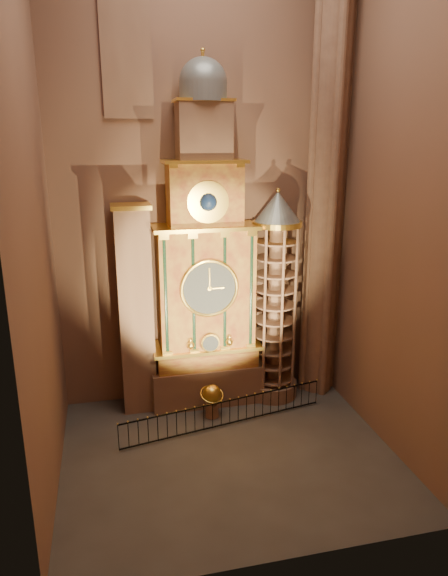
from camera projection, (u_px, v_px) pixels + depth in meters
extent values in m
plane|color=#383330|center=(229.00, 454.00, 22.06)|extent=(14.00, 14.00, 0.00)
plane|color=#8B5E4A|center=(200.00, 183.00, 24.57)|extent=(22.00, 0.00, 22.00)
plane|color=#8B5E4A|center=(30.00, 201.00, 17.44)|extent=(0.00, 22.00, 22.00)
plane|color=#8B5E4A|center=(400.00, 192.00, 20.48)|extent=(0.00, 22.00, 22.00)
cube|color=#8C634C|center=(206.00, 381.00, 26.45)|extent=(5.60, 2.20, 2.00)
cube|color=maroon|center=(206.00, 355.00, 26.03)|extent=(5.00, 2.00, 1.00)
cube|color=#FFCB4B|center=(206.00, 345.00, 25.83)|extent=(5.40, 2.30, 0.18)
cube|color=maroon|center=(205.00, 289.00, 25.04)|extent=(4.60, 2.00, 6.00)
cylinder|color=black|center=(165.00, 296.00, 23.79)|extent=(0.32, 0.32, 5.60)
cylinder|color=black|center=(193.00, 295.00, 24.08)|extent=(0.32, 0.32, 5.60)
cylinder|color=black|center=(224.00, 292.00, 24.40)|extent=(0.32, 0.32, 5.60)
cylinder|color=black|center=(250.00, 291.00, 24.68)|extent=(0.32, 0.32, 5.60)
cube|color=#FFCB4B|center=(205.00, 227.00, 24.14)|extent=(5.00, 2.25, 0.18)
cylinder|color=#2D3033|center=(209.00, 288.00, 24.01)|extent=(2.60, 0.12, 2.60)
torus|color=#FFCB4B|center=(210.00, 289.00, 23.97)|extent=(2.80, 0.16, 2.80)
cylinder|color=#FFCB4B|center=(210.00, 343.00, 24.63)|extent=(0.90, 0.10, 0.90)
sphere|color=#FFCB4B|center=(191.00, 345.00, 24.49)|extent=(0.36, 0.36, 0.36)
sphere|color=#FFCB4B|center=(229.00, 342.00, 24.90)|extent=(0.36, 0.36, 0.36)
cube|color=maroon|center=(204.00, 196.00, 23.77)|extent=(3.40, 1.80, 3.00)
sphere|color=#0B1A3A|center=(208.00, 202.00, 22.98)|extent=(0.80, 0.80, 0.80)
cube|color=#FFCB4B|center=(204.00, 161.00, 23.29)|extent=(3.80, 2.00, 0.15)
cube|color=#8C634C|center=(204.00, 133.00, 22.99)|extent=(2.40, 1.60, 2.60)
sphere|color=slate|center=(203.00, 82.00, 22.39)|extent=(2.10, 2.10, 2.10)
cylinder|color=#FFCB4B|center=(203.00, 60.00, 22.14)|extent=(0.14, 0.14, 0.80)
cube|color=#8C634C|center=(136.00, 313.00, 24.58)|extent=(1.60, 1.40, 10.00)
cube|color=#FFCB4B|center=(139.00, 355.00, 24.76)|extent=(1.35, 0.10, 2.10)
cube|color=#491E13|center=(139.00, 355.00, 24.70)|extent=(1.05, 0.04, 1.75)
cube|color=#FFCB4B|center=(136.00, 304.00, 24.02)|extent=(1.35, 0.10, 2.10)
cube|color=#491E13|center=(136.00, 304.00, 23.97)|extent=(1.05, 0.04, 1.75)
cube|color=#FFCB4B|center=(133.00, 249.00, 23.29)|extent=(1.35, 0.10, 2.10)
cube|color=#491E13|center=(133.00, 250.00, 23.23)|extent=(1.05, 0.04, 1.75)
cube|color=#FFCB4B|center=(130.00, 206.00, 23.15)|extent=(1.80, 1.60, 0.20)
cylinder|color=#8C634C|center=(272.00, 387.00, 27.10)|extent=(2.50, 2.50, 0.80)
cylinder|color=#8C634C|center=(275.00, 307.00, 25.83)|extent=(0.70, 0.70, 8.20)
cylinder|color=#FFCB4B|center=(277.00, 224.00, 24.65)|extent=(2.40, 2.40, 0.25)
cone|color=slate|center=(278.00, 207.00, 24.42)|extent=(2.30, 2.30, 1.50)
sphere|color=#FFCB4B|center=(278.00, 190.00, 24.20)|extent=(0.20, 0.20, 0.20)
cylinder|color=#8C634C|center=(327.00, 182.00, 24.96)|extent=(1.60, 1.60, 22.00)
cylinder|color=#8C634C|center=(342.00, 182.00, 25.14)|extent=(0.44, 0.44, 22.00)
cylinder|color=#8C634C|center=(312.00, 182.00, 24.79)|extent=(0.44, 0.44, 22.00)
cylinder|color=#8C634C|center=(320.00, 181.00, 25.71)|extent=(0.44, 0.44, 22.00)
cylinder|color=#8C634C|center=(334.00, 183.00, 24.21)|extent=(0.44, 0.44, 22.00)
cube|color=navy|center=(126.00, 56.00, 22.27)|extent=(2.00, 0.10, 5.00)
cube|color=#8C634C|center=(126.00, 55.00, 22.21)|extent=(2.20, 0.06, 5.20)
cylinder|color=#8C634C|center=(212.00, 410.00, 24.95)|extent=(0.62, 0.62, 0.73)
sphere|color=gold|center=(212.00, 394.00, 24.71)|extent=(0.94, 0.94, 0.94)
torus|color=gold|center=(212.00, 394.00, 24.71)|extent=(1.38, 1.34, 0.50)
cube|color=black|center=(226.00, 401.00, 23.83)|extent=(9.93, 1.99, 0.06)
cube|color=black|center=(226.00, 424.00, 24.17)|extent=(9.93, 1.99, 0.06)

